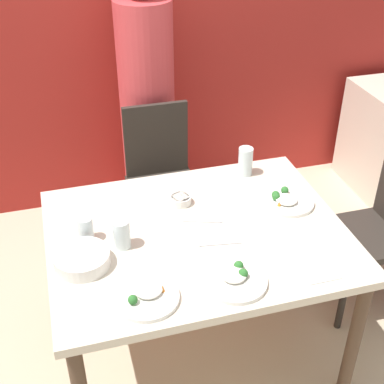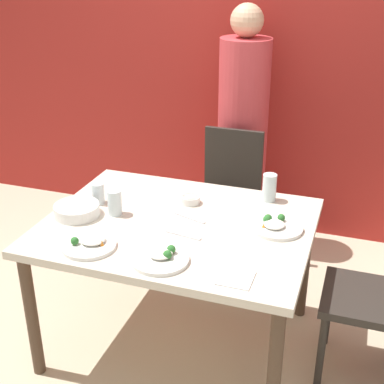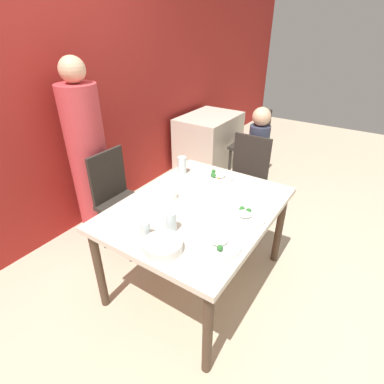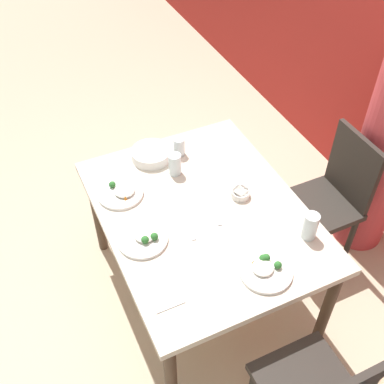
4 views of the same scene
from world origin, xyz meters
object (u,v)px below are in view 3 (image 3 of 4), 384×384
glass_water_tall (182,165)px  chair_child_spot (245,179)px  bowl_curry (163,245)px  person_adult (89,162)px  chair_adult_spot (120,198)px  plate_rice_adult (246,216)px  person_child (256,164)px

glass_water_tall → chair_child_spot: bearing=-27.8°
bowl_curry → chair_child_spot: bearing=6.1°
person_adult → glass_water_tall: size_ratio=11.11×
chair_adult_spot → chair_child_spot: size_ratio=1.00×
plate_rice_adult → glass_water_tall: (0.32, 0.75, 0.06)m
chair_adult_spot → bowl_curry: 1.11m
bowl_curry → plate_rice_adult: bearing=-25.1°
plate_rice_adult → glass_water_tall: glass_water_tall is taller
bowl_curry → glass_water_tall: size_ratio=1.53×
chair_child_spot → glass_water_tall: chair_child_spot is taller
chair_adult_spot → chair_child_spot: bearing=-38.9°
chair_child_spot → person_child: size_ratio=0.79×
bowl_curry → plate_rice_adult: size_ratio=0.90×
person_adult → glass_water_tall: 0.86m
person_child → glass_water_tall: size_ratio=7.76×
plate_rice_adult → bowl_curry: bearing=154.9°
person_adult → bowl_curry: 1.38m
chair_adult_spot → chair_child_spot: (0.96, -0.77, 0.00)m
chair_adult_spot → person_child: size_ratio=0.79×
person_adult → person_child: (1.23, -1.11, -0.21)m
chair_adult_spot → plate_rice_adult: (0.02, -1.20, 0.24)m
person_adult → chair_adult_spot: bearing=-90.0°
chair_adult_spot → plate_rice_adult: 1.22m
person_child → bowl_curry: bearing=-174.9°
chair_child_spot → person_adult: (-0.96, 1.11, 0.27)m
person_adult → glass_water_tall: person_adult is taller
bowl_curry → plate_rice_adult: bowl_curry is taller
person_child → chair_child_spot: bearing=-180.0°
chair_adult_spot → glass_water_tall: (0.34, -0.45, 0.30)m
person_child → person_adult: bearing=138.0°
chair_child_spot → bowl_curry: (-1.49, -0.16, 0.26)m
chair_adult_spot → person_child: (1.23, -0.77, 0.06)m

